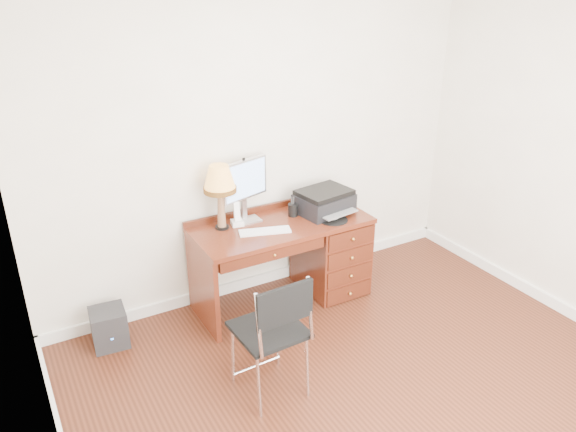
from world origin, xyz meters
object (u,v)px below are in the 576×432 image
phone (237,219)px  monitor (245,183)px  desk (313,250)px  equipment_box (109,327)px  leg_lamp (220,183)px  chair (274,326)px  printer (324,201)px

phone → monitor: bearing=37.6°
desk → equipment_box: size_ratio=4.92×
monitor → leg_lamp: 0.26m
leg_lamp → phone: size_ratio=2.66×
monitor → leg_lamp: bearing=174.8°
monitor → equipment_box: 1.56m
desk → leg_lamp: 1.09m
phone → chair: phone is taller
printer → equipment_box: 2.04m
phone → equipment_box: (-1.14, -0.04, -0.66)m
monitor → printer: bearing=-31.8°
desk → leg_lamp: (-0.79, 0.15, 0.73)m
phone → printer: bearing=1.6°
desk → leg_lamp: leg_lamp is taller
leg_lamp → phone: (0.13, -0.01, -0.34)m
chair → equipment_box: (-0.85, 1.13, -0.41)m
leg_lamp → equipment_box: (-1.00, -0.05, -0.99)m
chair → equipment_box: chair is taller
phone → equipment_box: bearing=-167.6°
printer → phone: bearing=162.5°
desk → phone: (-0.66, 0.14, 0.40)m
printer → chair: (-1.06, -1.06, -0.28)m
chair → printer: bearing=42.6°
equipment_box → desk: bearing=2.0°
printer → chair: printer is taller
phone → chair: size_ratio=0.22×
phone → equipment_box: 1.31m
chair → desk: bearing=45.3°
printer → equipment_box: (-1.91, 0.08, -0.70)m
equipment_box → chair: bearing=-48.1°
leg_lamp → phone: leg_lamp is taller
desk → monitor: bearing=160.1°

